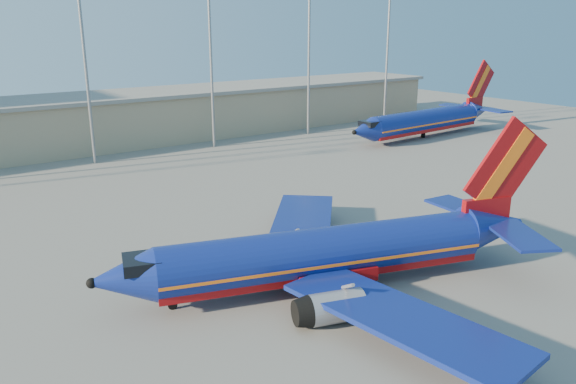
# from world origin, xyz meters

# --- Properties ---
(ground) EXTENTS (220.00, 220.00, 0.00)m
(ground) POSITION_xyz_m (0.00, 0.00, 0.00)
(ground) COLOR slate
(ground) RESTS_ON ground
(terminal_building) EXTENTS (122.00, 16.00, 8.50)m
(terminal_building) POSITION_xyz_m (10.00, 58.00, 4.32)
(terminal_building) COLOR gray
(terminal_building) RESTS_ON ground
(light_mast_row) EXTENTS (101.60, 1.60, 28.65)m
(light_mast_row) POSITION_xyz_m (5.00, 46.00, 17.55)
(light_mast_row) COLOR gray
(light_mast_row) RESTS_ON ground
(aircraft_main) EXTENTS (36.22, 34.28, 12.65)m
(aircraft_main) POSITION_xyz_m (-2.61, -5.77, 2.70)
(aircraft_main) COLOR navy
(aircraft_main) RESTS_ON ground
(aircraft_second) EXTENTS (39.00, 15.17, 13.20)m
(aircraft_second) POSITION_xyz_m (50.75, 30.87, 3.03)
(aircraft_second) COLOR navy
(aircraft_second) RESTS_ON ground
(baggage_tug) EXTENTS (2.05, 1.57, 1.31)m
(baggage_tug) POSITION_xyz_m (-2.45, -15.61, 0.68)
(baggage_tug) COLOR yellow
(baggage_tug) RESTS_ON ground
(luggage_pile) EXTENTS (4.02, 2.49, 0.50)m
(luggage_pile) POSITION_xyz_m (-2.62, -18.55, 0.22)
(luggage_pile) COLOR black
(luggage_pile) RESTS_ON ground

